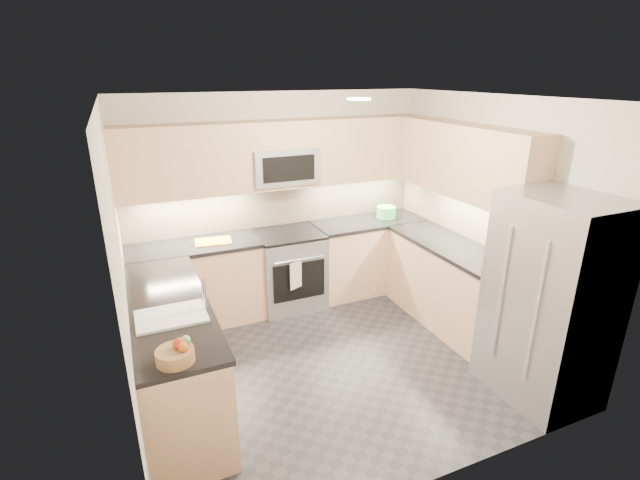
# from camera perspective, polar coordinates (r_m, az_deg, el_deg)

# --- Properties ---
(floor) EXTENTS (3.60, 3.20, 0.00)m
(floor) POSITION_cam_1_polar(r_m,az_deg,el_deg) (4.78, 1.73, -14.41)
(floor) COLOR #232328
(floor) RESTS_ON ground
(ceiling) EXTENTS (3.60, 3.20, 0.02)m
(ceiling) POSITION_cam_1_polar(r_m,az_deg,el_deg) (3.95, 2.12, 17.05)
(ceiling) COLOR beige
(ceiling) RESTS_ON wall_back
(wall_back) EXTENTS (3.60, 0.02, 2.50)m
(wall_back) POSITION_cam_1_polar(r_m,az_deg,el_deg) (5.62, -5.11, 4.97)
(wall_back) COLOR beige
(wall_back) RESTS_ON floor
(wall_front) EXTENTS (3.60, 0.02, 2.50)m
(wall_front) POSITION_cam_1_polar(r_m,az_deg,el_deg) (2.98, 15.42, -10.06)
(wall_front) COLOR beige
(wall_front) RESTS_ON floor
(wall_left) EXTENTS (0.02, 3.20, 2.50)m
(wall_left) POSITION_cam_1_polar(r_m,az_deg,el_deg) (3.85, -23.18, -3.92)
(wall_left) COLOR beige
(wall_left) RESTS_ON floor
(wall_right) EXTENTS (0.02, 3.20, 2.50)m
(wall_right) POSITION_cam_1_polar(r_m,az_deg,el_deg) (5.20, 20.15, 2.54)
(wall_right) COLOR beige
(wall_right) RESTS_ON floor
(base_cab_back_left) EXTENTS (1.42, 0.60, 0.90)m
(base_cab_back_left) POSITION_cam_1_polar(r_m,az_deg,el_deg) (5.39, -14.89, -5.41)
(base_cab_back_left) COLOR #DCAE85
(base_cab_back_left) RESTS_ON floor
(base_cab_back_right) EXTENTS (1.42, 0.60, 0.90)m
(base_cab_back_right) POSITION_cam_1_polar(r_m,az_deg,el_deg) (6.04, 5.89, -1.98)
(base_cab_back_right) COLOR #DCAE85
(base_cab_back_right) RESTS_ON floor
(base_cab_right) EXTENTS (0.60, 1.70, 0.90)m
(base_cab_right) POSITION_cam_1_polar(r_m,az_deg,el_deg) (5.39, 15.72, -5.48)
(base_cab_right) COLOR #DCAE85
(base_cab_right) RESTS_ON floor
(base_cab_peninsula) EXTENTS (0.60, 2.00, 0.90)m
(base_cab_peninsula) POSITION_cam_1_polar(r_m,az_deg,el_deg) (4.22, -17.52, -13.34)
(base_cab_peninsula) COLOR #DCAE85
(base_cab_peninsula) RESTS_ON floor
(countertop_back_left) EXTENTS (1.42, 0.63, 0.04)m
(countertop_back_left) POSITION_cam_1_polar(r_m,az_deg,el_deg) (5.21, -15.34, -0.73)
(countertop_back_left) COLOR black
(countertop_back_left) RESTS_ON base_cab_back_left
(countertop_back_right) EXTENTS (1.42, 0.63, 0.04)m
(countertop_back_right) POSITION_cam_1_polar(r_m,az_deg,el_deg) (5.88, 6.05, 2.26)
(countertop_back_right) COLOR black
(countertop_back_right) RESTS_ON base_cab_back_right
(countertop_right) EXTENTS (0.63, 1.70, 0.04)m
(countertop_right) POSITION_cam_1_polar(r_m,az_deg,el_deg) (5.22, 16.20, -0.81)
(countertop_right) COLOR black
(countertop_right) RESTS_ON base_cab_right
(countertop_peninsula) EXTENTS (0.63, 2.00, 0.04)m
(countertop_peninsula) POSITION_cam_1_polar(r_m,az_deg,el_deg) (3.99, -18.22, -7.67)
(countertop_peninsula) COLOR black
(countertop_peninsula) RESTS_ON base_cab_peninsula
(upper_cab_back) EXTENTS (3.60, 0.35, 0.75)m
(upper_cab_back) POSITION_cam_1_polar(r_m,az_deg,el_deg) (5.34, -4.69, 10.49)
(upper_cab_back) COLOR #DCAE85
(upper_cab_back) RESTS_ON wall_back
(upper_cab_right) EXTENTS (0.35, 1.95, 0.75)m
(upper_cab_right) POSITION_cam_1_polar(r_m,az_deg,el_deg) (5.15, 17.39, 9.31)
(upper_cab_right) COLOR #DCAE85
(upper_cab_right) RESTS_ON wall_right
(backsplash_back) EXTENTS (3.60, 0.01, 0.51)m
(backsplash_back) POSITION_cam_1_polar(r_m,az_deg,el_deg) (5.63, -5.08, 4.42)
(backsplash_back) COLOR tan
(backsplash_back) RESTS_ON wall_back
(backsplash_right) EXTENTS (0.01, 2.30, 0.51)m
(backsplash_right) POSITION_cam_1_polar(r_m,az_deg,el_deg) (5.53, 16.91, 3.32)
(backsplash_right) COLOR tan
(backsplash_right) RESTS_ON wall_right
(gas_range) EXTENTS (0.76, 0.65, 0.91)m
(gas_range) POSITION_cam_1_polar(r_m,az_deg,el_deg) (5.60, -3.79, -3.71)
(gas_range) COLOR #94959B
(gas_range) RESTS_ON floor
(range_cooktop) EXTENTS (0.76, 0.65, 0.03)m
(range_cooktop) POSITION_cam_1_polar(r_m,az_deg,el_deg) (5.43, -3.90, 0.74)
(range_cooktop) COLOR black
(range_cooktop) RESTS_ON gas_range
(oven_door_glass) EXTENTS (0.62, 0.02, 0.45)m
(oven_door_glass) POSITION_cam_1_polar(r_m,az_deg,el_deg) (5.32, -2.57, -5.07)
(oven_door_glass) COLOR black
(oven_door_glass) RESTS_ON gas_range
(oven_handle) EXTENTS (0.60, 0.02, 0.02)m
(oven_handle) POSITION_cam_1_polar(r_m,az_deg,el_deg) (5.19, -2.54, -2.46)
(oven_handle) COLOR #B2B5BA
(oven_handle) RESTS_ON gas_range
(microwave) EXTENTS (0.76, 0.40, 0.40)m
(microwave) POSITION_cam_1_polar(r_m,az_deg,el_deg) (5.34, -4.57, 9.13)
(microwave) COLOR #94969B
(microwave) RESTS_ON upper_cab_back
(microwave_door) EXTENTS (0.60, 0.01, 0.28)m
(microwave_door) POSITION_cam_1_polar(r_m,az_deg,el_deg) (5.15, -3.80, 8.74)
(microwave_door) COLOR black
(microwave_door) RESTS_ON microwave
(refrigerator) EXTENTS (0.70, 0.90, 1.80)m
(refrigerator) POSITION_cam_1_polar(r_m,az_deg,el_deg) (4.36, 26.45, -6.69)
(refrigerator) COLOR gray
(refrigerator) RESTS_ON floor
(fridge_handle_left) EXTENTS (0.02, 0.02, 1.20)m
(fridge_handle_left) POSITION_cam_1_polar(r_m,az_deg,el_deg) (3.97, 24.98, -8.22)
(fridge_handle_left) COLOR #B2B5BA
(fridge_handle_left) RESTS_ON refrigerator
(fridge_handle_right) EXTENTS (0.02, 0.02, 1.20)m
(fridge_handle_right) POSITION_cam_1_polar(r_m,az_deg,el_deg) (4.19, 21.38, -6.24)
(fridge_handle_right) COLOR #B2B5BA
(fridge_handle_right) RESTS_ON refrigerator
(sink_basin) EXTENTS (0.52, 0.38, 0.16)m
(sink_basin) POSITION_cam_1_polar(r_m,az_deg,el_deg) (3.78, -17.73, -9.86)
(sink_basin) COLOR white
(sink_basin) RESTS_ON base_cab_peninsula
(faucet) EXTENTS (0.03, 0.03, 0.28)m
(faucet) POSITION_cam_1_polar(r_m,az_deg,el_deg) (3.71, -14.07, -6.56)
(faucet) COLOR silver
(faucet) RESTS_ON countertop_peninsula
(utensil_bowl) EXTENTS (0.32, 0.32, 0.14)m
(utensil_bowl) POSITION_cam_1_polar(r_m,az_deg,el_deg) (6.00, 8.15, 3.42)
(utensil_bowl) COLOR #51BE55
(utensil_bowl) RESTS_ON countertop_back_right
(cutting_board) EXTENTS (0.42, 0.32, 0.01)m
(cutting_board) POSITION_cam_1_polar(r_m,az_deg,el_deg) (5.23, -13.02, -0.16)
(cutting_board) COLOR orange
(cutting_board) RESTS_ON countertop_back_left
(fruit_basket) EXTENTS (0.28, 0.28, 0.09)m
(fruit_basket) POSITION_cam_1_polar(r_m,az_deg,el_deg) (3.21, -17.40, -13.44)
(fruit_basket) COLOR #997147
(fruit_basket) RESTS_ON countertop_peninsula
(fruit_apple) EXTENTS (0.08, 0.08, 0.08)m
(fruit_apple) POSITION_cam_1_polar(r_m,az_deg,el_deg) (3.19, -16.98, -12.14)
(fruit_apple) COLOR #A92E13
(fruit_apple) RESTS_ON fruit_basket
(fruit_pear) EXTENTS (0.06, 0.06, 0.06)m
(fruit_pear) POSITION_cam_1_polar(r_m,az_deg,el_deg) (3.21, -16.19, -11.76)
(fruit_pear) COLOR #5FB74E
(fruit_pear) RESTS_ON fruit_basket
(dish_towel_check) EXTENTS (0.16, 0.08, 0.32)m
(dish_towel_check) POSITION_cam_1_polar(r_m,az_deg,el_deg) (5.22, -3.00, -4.35)
(dish_towel_check) COLOR silver
(dish_towel_check) RESTS_ON oven_handle
(fruit_orange) EXTENTS (0.06, 0.06, 0.06)m
(fruit_orange) POSITION_cam_1_polar(r_m,az_deg,el_deg) (3.15, -16.49, -12.55)
(fruit_orange) COLOR #D35917
(fruit_orange) RESTS_ON fruit_basket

